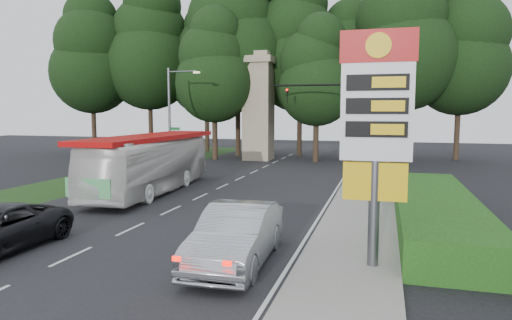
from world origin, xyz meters
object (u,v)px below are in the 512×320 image
(traffic_signal_mast, at_px, (334,110))
(monument, at_px, (258,106))
(gas_station_pylon, at_px, (377,117))
(transit_bus, at_px, (151,164))
(sedan_silver, at_px, (237,235))
(streetlight_signs, at_px, (172,113))

(traffic_signal_mast, xyz_separation_m, monument, (-7.68, 6.00, 0.43))
(gas_station_pylon, bearing_deg, monument, 111.80)
(transit_bus, distance_m, sedan_silver, 13.38)
(gas_station_pylon, bearing_deg, streetlight_signs, 128.96)
(traffic_signal_mast, distance_m, sedan_silver, 22.98)
(monument, xyz_separation_m, sedan_silver, (7.23, -28.67, -4.21))
(transit_bus, bearing_deg, sedan_silver, -54.61)
(traffic_signal_mast, distance_m, streetlight_signs, 12.83)
(transit_bus, relative_size, sedan_silver, 2.16)
(streetlight_signs, xyz_separation_m, transit_bus, (3.72, -10.37, -2.81))
(monument, bearing_deg, traffic_signal_mast, -38.00)
(streetlight_signs, bearing_deg, monument, 58.03)
(traffic_signal_mast, relative_size, streetlight_signs, 0.90)
(transit_bus, bearing_deg, traffic_signal_mast, 49.96)
(gas_station_pylon, bearing_deg, transit_bus, 142.28)
(traffic_signal_mast, height_order, monument, monument)
(streetlight_signs, distance_m, transit_bus, 11.37)
(gas_station_pylon, bearing_deg, sedan_silver, -170.54)
(gas_station_pylon, relative_size, traffic_signal_mast, 0.95)
(monument, bearing_deg, sedan_silver, -75.84)
(gas_station_pylon, relative_size, sedan_silver, 1.26)
(gas_station_pylon, height_order, transit_bus, gas_station_pylon)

